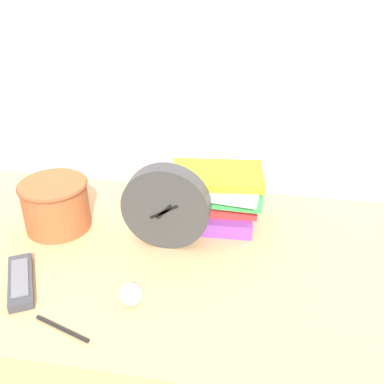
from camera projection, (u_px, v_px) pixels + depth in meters
wall_back at (165, 33)px, 1.23m from camera, size 6.00×0.04×2.40m
desk at (142, 358)px, 1.28m from camera, size 1.31×0.69×0.76m
desk_clock at (166, 207)px, 1.07m from camera, size 0.21×0.05×0.21m
book_stack at (217, 196)px, 1.17m from camera, size 0.26×0.18×0.15m
basket at (56, 203)px, 1.15m from camera, size 0.18×0.18×0.13m
tv_remote at (21, 281)px, 0.98m from camera, size 0.13×0.18×0.02m
crumpled_paper_ball at (131, 294)px, 0.93m from camera, size 0.05×0.05×0.05m
pen at (62, 329)px, 0.87m from camera, size 0.13×0.05×0.01m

